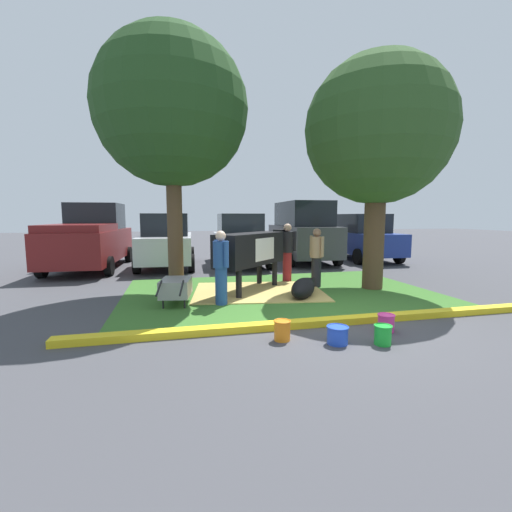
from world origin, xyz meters
name	(u,v)px	position (x,y,z in m)	size (l,w,h in m)	color
ground_plane	(341,320)	(0.00, 0.00, 0.00)	(80.00, 80.00, 0.00)	#424247
grass_island	(280,292)	(-0.44, 2.47, 0.01)	(7.62, 5.08, 0.02)	#386B28
curb_yellow	(325,322)	(-0.44, -0.22, 0.06)	(8.82, 0.24, 0.12)	yellow
hay_bedding	(259,292)	(-0.96, 2.58, 0.03)	(3.20, 2.40, 0.04)	tan
shade_tree_left	(172,110)	(-2.98, 2.98, 4.41)	(3.61, 3.61, 6.24)	brown
shade_tree_right	(378,132)	(2.10, 2.37, 4.04)	(3.71, 3.71, 5.94)	#4C3823
cow_holstein	(252,249)	(-1.06, 2.86, 1.08)	(2.48, 2.48, 1.54)	black
calf_lying	(303,288)	(-0.07, 1.77, 0.24)	(1.03, 1.24, 0.48)	black
person_handler	(317,256)	(0.71, 2.86, 0.86)	(0.34, 0.51, 1.60)	black
person_visitor_near	(221,266)	(-2.04, 1.58, 0.87)	(0.34, 0.50, 1.62)	#23478C
person_visitor_far	(287,251)	(0.20, 3.81, 0.92)	(0.49, 0.34, 1.71)	maroon
wheelbarrow	(176,288)	(-2.99, 1.80, 0.39)	(0.76, 1.62, 0.63)	gray
bucket_orange	(282,330)	(-1.40, -0.77, 0.17)	(0.27, 0.27, 0.32)	orange
bucket_blue	(338,334)	(-0.63, -1.09, 0.14)	(0.34, 0.34, 0.27)	blue
bucket_green	(383,334)	(0.02, -1.28, 0.16)	(0.27, 0.27, 0.30)	green
bucket_pink	(386,323)	(0.42, -0.77, 0.15)	(0.29, 0.29, 0.30)	#EA3893
pickup_truck_maroon	(91,238)	(-6.00, 7.99, 1.11)	(2.41, 5.49, 2.42)	maroon
sedan_silver	(167,241)	(-3.29, 7.68, 0.98)	(2.18, 4.48, 2.02)	silver
hatchback_white	(240,240)	(-0.50, 7.70, 0.98)	(2.18, 4.48, 2.02)	silver
suv_dark_grey	(303,232)	(2.27, 8.01, 1.27)	(2.29, 4.68, 2.52)	#3D3D42
sedan_blue	(362,238)	(5.10, 8.03, 0.98)	(2.18, 4.48, 2.02)	navy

